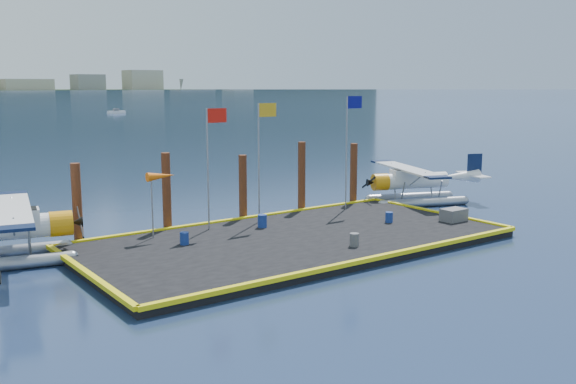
{
  "coord_description": "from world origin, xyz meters",
  "views": [
    {
      "loc": [
        -17.62,
        -23.89,
        7.55
      ],
      "look_at": [
        1.07,
        2.0,
        2.19
      ],
      "focal_mm": 40.0,
      "sensor_mm": 36.0,
      "label": 1
    }
  ],
  "objects_px": {
    "piling_1": "(167,194)",
    "piling_3": "(302,179)",
    "flagpole_blue": "(349,135)",
    "drum_5": "(262,221)",
    "flagpole_yellow": "(262,144)",
    "seaplane_d": "(412,183)",
    "seaplane_b": "(4,232)",
    "flagpole_red": "(211,149)",
    "drum_2": "(389,217)",
    "crate": "(454,215)",
    "piling_2": "(243,190)",
    "drum_0": "(184,238)",
    "windsock": "(161,178)",
    "piling_4": "(354,176)",
    "piling_0": "(77,206)",
    "drum_3": "(354,240)"
  },
  "relations": [
    {
      "from": "piling_1",
      "to": "piling_3",
      "type": "xyz_separation_m",
      "value": [
        8.5,
        0.0,
        0.05
      ]
    },
    {
      "from": "flagpole_blue",
      "to": "drum_5",
      "type": "bearing_deg",
      "value": -170.06
    },
    {
      "from": "flagpole_yellow",
      "to": "seaplane_d",
      "type": "bearing_deg",
      "value": 1.62
    },
    {
      "from": "seaplane_b",
      "to": "flagpole_red",
      "type": "xyz_separation_m",
      "value": [
        9.59,
        -0.72,
        2.99
      ]
    },
    {
      "from": "flagpole_red",
      "to": "flagpole_yellow",
      "type": "distance_m",
      "value": 3.0
    },
    {
      "from": "drum_5",
      "to": "piling_3",
      "type": "xyz_separation_m",
      "value": [
        4.6,
        2.79,
        1.42
      ]
    },
    {
      "from": "flagpole_blue",
      "to": "drum_2",
      "type": "bearing_deg",
      "value": -100.21
    },
    {
      "from": "crate",
      "to": "piling_2",
      "type": "bearing_deg",
      "value": 138.81
    },
    {
      "from": "seaplane_b",
      "to": "piling_2",
      "type": "relative_size",
      "value": 2.4
    },
    {
      "from": "crate",
      "to": "drum_5",
      "type": "bearing_deg",
      "value": 152.95
    },
    {
      "from": "drum_5",
      "to": "flagpole_yellow",
      "type": "bearing_deg",
      "value": 56.08
    },
    {
      "from": "flagpole_red",
      "to": "piling_1",
      "type": "bearing_deg",
      "value": 136.85
    },
    {
      "from": "drum_2",
      "to": "piling_3",
      "type": "bearing_deg",
      "value": 104.36
    },
    {
      "from": "drum_0",
      "to": "drum_5",
      "type": "xyz_separation_m",
      "value": [
        4.81,
        0.87,
        0.04
      ]
    },
    {
      "from": "seaplane_d",
      "to": "flagpole_blue",
      "type": "distance_m",
      "value": 6.57
    },
    {
      "from": "flagpole_red",
      "to": "windsock",
      "type": "height_order",
      "value": "flagpole_red"
    },
    {
      "from": "flagpole_red",
      "to": "piling_2",
      "type": "height_order",
      "value": "flagpole_red"
    },
    {
      "from": "flagpole_blue",
      "to": "piling_4",
      "type": "height_order",
      "value": "flagpole_blue"
    },
    {
      "from": "flagpole_yellow",
      "to": "seaplane_b",
      "type": "bearing_deg",
      "value": 176.71
    },
    {
      "from": "drum_2",
      "to": "flagpole_red",
      "type": "relative_size",
      "value": 0.09
    },
    {
      "from": "drum_0",
      "to": "piling_3",
      "type": "relative_size",
      "value": 0.13
    },
    {
      "from": "flagpole_red",
      "to": "flagpole_blue",
      "type": "distance_m",
      "value": 8.99
    },
    {
      "from": "drum_5",
      "to": "piling_1",
      "type": "bearing_deg",
      "value": 144.42
    },
    {
      "from": "seaplane_b",
      "to": "piling_1",
      "type": "xyz_separation_m",
      "value": [
        7.89,
        0.88,
        0.69
      ]
    },
    {
      "from": "piling_3",
      "to": "piling_4",
      "type": "bearing_deg",
      "value": 0.0
    },
    {
      "from": "drum_5",
      "to": "piling_4",
      "type": "xyz_separation_m",
      "value": [
        8.6,
        2.79,
        1.27
      ]
    },
    {
      "from": "piling_3",
      "to": "piling_2",
      "type": "bearing_deg",
      "value": 180.0
    },
    {
      "from": "crate",
      "to": "windsock",
      "type": "xyz_separation_m",
      "value": [
        -14.03,
        5.84,
        2.5
      ]
    },
    {
      "from": "seaplane_d",
      "to": "piling_2",
      "type": "xyz_separation_m",
      "value": [
        -11.85,
        1.27,
        0.54
      ]
    },
    {
      "from": "seaplane_b",
      "to": "drum_2",
      "type": "bearing_deg",
      "value": 86.81
    },
    {
      "from": "piling_0",
      "to": "piling_3",
      "type": "relative_size",
      "value": 0.93
    },
    {
      "from": "flagpole_red",
      "to": "seaplane_d",
      "type": "bearing_deg",
      "value": 1.29
    },
    {
      "from": "drum_2",
      "to": "piling_1",
      "type": "distance_m",
      "value": 11.56
    },
    {
      "from": "piling_2",
      "to": "piling_1",
      "type": "bearing_deg",
      "value": 180.0
    },
    {
      "from": "drum_3",
      "to": "drum_5",
      "type": "bearing_deg",
      "value": 102.31
    },
    {
      "from": "seaplane_b",
      "to": "flagpole_blue",
      "type": "height_order",
      "value": "flagpole_blue"
    },
    {
      "from": "drum_3",
      "to": "flagpole_red",
      "type": "distance_m",
      "value": 8.46
    },
    {
      "from": "crate",
      "to": "piling_3",
      "type": "distance_m",
      "value": 8.81
    },
    {
      "from": "drum_0",
      "to": "piling_3",
      "type": "height_order",
      "value": "piling_3"
    },
    {
      "from": "seaplane_d",
      "to": "piling_4",
      "type": "distance_m",
      "value": 4.11
    },
    {
      "from": "drum_0",
      "to": "flagpole_blue",
      "type": "bearing_deg",
      "value": 10.09
    },
    {
      "from": "drum_0",
      "to": "piling_1",
      "type": "height_order",
      "value": "piling_1"
    },
    {
      "from": "seaplane_b",
      "to": "crate",
      "type": "relative_size",
      "value": 6.93
    },
    {
      "from": "drum_0",
      "to": "drum_2",
      "type": "relative_size",
      "value": 1.03
    },
    {
      "from": "piling_4",
      "to": "piling_3",
      "type": "bearing_deg",
      "value": 180.0
    },
    {
      "from": "flagpole_yellow",
      "to": "piling_2",
      "type": "distance_m",
      "value": 3.07
    },
    {
      "from": "windsock",
      "to": "piling_2",
      "type": "distance_m",
      "value": 5.9
    },
    {
      "from": "piling_0",
      "to": "piling_4",
      "type": "bearing_deg",
      "value": 0.0
    },
    {
      "from": "drum_2",
      "to": "piling_0",
      "type": "relative_size",
      "value": 0.14
    },
    {
      "from": "crate",
      "to": "piling_0",
      "type": "xyz_separation_m",
      "value": [
        -17.5,
        7.44,
        1.27
      ]
    }
  ]
}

